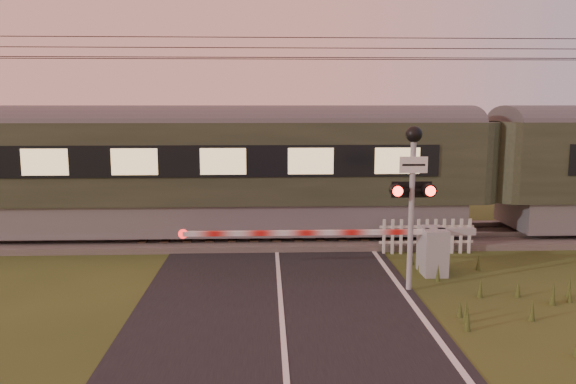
{
  "coord_description": "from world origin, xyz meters",
  "views": [
    {
      "loc": [
        -0.29,
        -10.53,
        4.14
      ],
      "look_at": [
        0.25,
        3.2,
        2.0
      ],
      "focal_mm": 35.0,
      "sensor_mm": 36.0,
      "label": 1
    }
  ],
  "objects_px": {
    "boom_gate": "(419,248)",
    "picket_fence": "(427,236)",
    "crossing_signal": "(412,179)",
    "train": "(485,169)"
  },
  "relations": [
    {
      "from": "boom_gate",
      "to": "picket_fence",
      "type": "bearing_deg",
      "value": 68.22
    },
    {
      "from": "train",
      "to": "boom_gate",
      "type": "distance_m",
      "value": 5.05
    },
    {
      "from": "train",
      "to": "picket_fence",
      "type": "xyz_separation_m",
      "value": [
        -2.3,
        -1.89,
        -1.68
      ]
    },
    {
      "from": "train",
      "to": "picket_fence",
      "type": "distance_m",
      "value": 3.42
    },
    {
      "from": "boom_gate",
      "to": "picket_fence",
      "type": "xyz_separation_m",
      "value": [
        0.74,
        1.84,
        -0.14
      ]
    },
    {
      "from": "picket_fence",
      "to": "boom_gate",
      "type": "bearing_deg",
      "value": -111.78
    },
    {
      "from": "boom_gate",
      "to": "crossing_signal",
      "type": "relative_size",
      "value": 1.97
    },
    {
      "from": "train",
      "to": "crossing_signal",
      "type": "distance_m",
      "value": 6.14
    },
    {
      "from": "picket_fence",
      "to": "train",
      "type": "bearing_deg",
      "value": 39.46
    },
    {
      "from": "train",
      "to": "boom_gate",
      "type": "relative_size",
      "value": 5.61
    }
  ]
}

